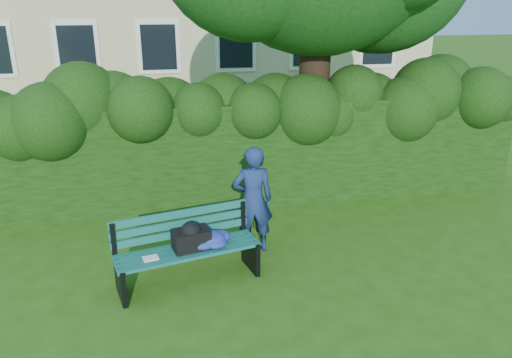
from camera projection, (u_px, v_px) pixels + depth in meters
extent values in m
plane|color=#2F5111|center=(264.00, 257.00, 7.00)|extent=(80.00, 80.00, 0.00)
cube|color=white|center=(77.00, 49.00, 14.87)|extent=(1.30, 0.08, 1.60)
cube|color=black|center=(77.00, 49.00, 14.83)|extent=(1.05, 0.04, 1.35)
cube|color=white|center=(159.00, 47.00, 15.30)|extent=(1.30, 0.08, 1.60)
cube|color=black|center=(159.00, 47.00, 15.27)|extent=(1.05, 0.04, 1.35)
cube|color=white|center=(236.00, 46.00, 15.74)|extent=(1.30, 0.08, 1.60)
cube|color=black|center=(236.00, 46.00, 15.70)|extent=(1.05, 0.04, 1.35)
cube|color=white|center=(309.00, 45.00, 16.17)|extent=(1.30, 0.08, 1.60)
cube|color=black|center=(309.00, 45.00, 16.14)|extent=(1.05, 0.04, 1.35)
cube|color=white|center=(378.00, 43.00, 16.61)|extent=(1.30, 0.08, 1.60)
cube|color=black|center=(379.00, 43.00, 16.57)|extent=(1.05, 0.04, 1.35)
cube|color=black|center=(238.00, 151.00, 8.72)|extent=(10.00, 1.00, 1.80)
cylinder|color=black|center=(314.00, 71.00, 8.79)|extent=(0.55, 0.55, 4.41)
cube|color=#0E473B|center=(192.00, 257.00, 6.07)|extent=(1.78, 0.51, 0.04)
cube|color=#0E473B|center=(189.00, 253.00, 6.17)|extent=(1.78, 0.51, 0.04)
cube|color=#0E473B|center=(187.00, 249.00, 6.28)|extent=(1.78, 0.51, 0.04)
cube|color=#0E473B|center=(184.00, 245.00, 6.38)|extent=(1.78, 0.51, 0.04)
cube|color=#0E473B|center=(182.00, 233.00, 6.40)|extent=(1.77, 0.44, 0.10)
cube|color=#0E473B|center=(181.00, 223.00, 6.37)|extent=(1.77, 0.44, 0.10)
cube|color=#0E473B|center=(180.00, 214.00, 6.33)|extent=(1.77, 0.44, 0.10)
cube|color=black|center=(120.00, 282.00, 5.97)|extent=(0.17, 0.50, 0.44)
cube|color=black|center=(113.00, 241.00, 6.05)|extent=(0.07, 0.07, 0.45)
cube|color=black|center=(119.00, 268.00, 5.86)|extent=(0.15, 0.42, 0.05)
cube|color=black|center=(251.00, 254.00, 6.63)|extent=(0.17, 0.50, 0.44)
cube|color=black|center=(243.00, 217.00, 6.71)|extent=(0.07, 0.07, 0.45)
cube|color=black|center=(252.00, 240.00, 6.51)|extent=(0.15, 0.42, 0.05)
cube|color=white|center=(151.00, 258.00, 5.99)|extent=(0.20, 0.17, 0.02)
cube|color=black|center=(191.00, 240.00, 6.19)|extent=(0.50, 0.37, 0.25)
imported|color=navy|center=(253.00, 200.00, 6.94)|extent=(0.57, 0.38, 1.55)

